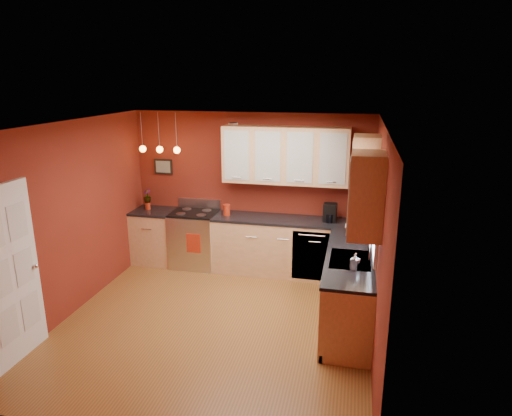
% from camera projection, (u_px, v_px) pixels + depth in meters
% --- Properties ---
extents(floor, '(4.20, 4.20, 0.00)m').
position_uv_depth(floor, '(215.00, 323.00, 6.05)').
color(floor, '#915A2A').
rests_on(floor, ground).
extents(ceiling, '(4.00, 4.20, 0.02)m').
position_uv_depth(ceiling, '(210.00, 125.00, 5.33)').
color(ceiling, silver).
rests_on(ceiling, wall_back).
extents(wall_back, '(4.00, 0.02, 2.60)m').
position_uv_depth(wall_back, '(251.00, 191.00, 7.66)').
color(wall_back, maroon).
rests_on(wall_back, floor).
extents(wall_front, '(4.00, 0.02, 2.60)m').
position_uv_depth(wall_front, '(134.00, 311.00, 3.72)').
color(wall_front, maroon).
rests_on(wall_front, floor).
extents(wall_left, '(0.02, 4.20, 2.60)m').
position_uv_depth(wall_left, '(70.00, 220.00, 6.11)').
color(wall_left, maroon).
rests_on(wall_left, floor).
extents(wall_right, '(0.02, 4.20, 2.60)m').
position_uv_depth(wall_right, '(378.00, 242.00, 5.27)').
color(wall_right, maroon).
rests_on(wall_right, floor).
extents(base_cabinets_back_left, '(0.70, 0.60, 0.90)m').
position_uv_depth(base_cabinets_back_left, '(155.00, 237.00, 7.96)').
color(base_cabinets_back_left, '#E7AD7C').
rests_on(base_cabinets_back_left, floor).
extents(base_cabinets_back_right, '(2.54, 0.60, 0.90)m').
position_uv_depth(base_cabinets_back_right, '(290.00, 248.00, 7.46)').
color(base_cabinets_back_right, '#E7AD7C').
rests_on(base_cabinets_back_right, floor).
extents(base_cabinets_right, '(0.60, 2.10, 0.90)m').
position_uv_depth(base_cabinets_right, '(348.00, 290.00, 5.99)').
color(base_cabinets_right, '#E7AD7C').
rests_on(base_cabinets_right, floor).
extents(counter_back_left, '(0.70, 0.62, 0.04)m').
position_uv_depth(counter_back_left, '(154.00, 211.00, 7.83)').
color(counter_back_left, black).
rests_on(counter_back_left, base_cabinets_back_left).
extents(counter_back_right, '(2.54, 0.62, 0.04)m').
position_uv_depth(counter_back_right, '(291.00, 220.00, 7.33)').
color(counter_back_right, black).
rests_on(counter_back_right, base_cabinets_back_right).
extents(counter_right, '(0.62, 2.10, 0.04)m').
position_uv_depth(counter_right, '(350.00, 256.00, 5.86)').
color(counter_right, black).
rests_on(counter_right, base_cabinets_right).
extents(gas_range, '(0.76, 0.64, 1.11)m').
position_uv_depth(gas_range, '(195.00, 238.00, 7.80)').
color(gas_range, silver).
rests_on(gas_range, floor).
extents(dishwasher_front, '(0.60, 0.02, 0.80)m').
position_uv_depth(dishwasher_front, '(311.00, 256.00, 7.11)').
color(dishwasher_front, silver).
rests_on(dishwasher_front, base_cabinets_back_right).
extents(sink, '(0.50, 0.70, 0.33)m').
position_uv_depth(sink, '(350.00, 261.00, 5.72)').
color(sink, gray).
rests_on(sink, counter_right).
extents(window, '(0.06, 1.02, 1.22)m').
position_uv_depth(window, '(377.00, 203.00, 5.45)').
color(window, white).
rests_on(window, wall_right).
extents(door_left_wall, '(0.12, 0.82, 2.05)m').
position_uv_depth(door_left_wall, '(11.00, 275.00, 5.05)').
color(door_left_wall, white).
rests_on(door_left_wall, floor).
extents(upper_cabinets_back, '(2.00, 0.35, 0.90)m').
position_uv_depth(upper_cabinets_back, '(285.00, 155.00, 7.19)').
color(upper_cabinets_back, '#E7AD7C').
rests_on(upper_cabinets_back, wall_back).
extents(upper_cabinets_right, '(0.35, 1.95, 0.90)m').
position_uv_depth(upper_cabinets_right, '(366.00, 181.00, 5.44)').
color(upper_cabinets_right, '#E7AD7C').
rests_on(upper_cabinets_right, wall_right).
extents(wall_picture, '(0.32, 0.03, 0.26)m').
position_uv_depth(wall_picture, '(163.00, 167.00, 7.87)').
color(wall_picture, black).
rests_on(wall_picture, wall_back).
extents(pendant_lights, '(0.71, 0.11, 0.66)m').
position_uv_depth(pendant_lights, '(160.00, 149.00, 7.44)').
color(pendant_lights, gray).
rests_on(pendant_lights, ceiling).
extents(red_canister, '(0.12, 0.12, 0.19)m').
position_uv_depth(red_canister, '(227.00, 210.00, 7.51)').
color(red_canister, '#AC2712').
rests_on(red_canister, counter_back_right).
extents(red_vase, '(0.09, 0.09, 0.14)m').
position_uv_depth(red_vase, '(148.00, 205.00, 7.85)').
color(red_vase, '#AC2712').
rests_on(red_vase, counter_back_left).
extents(flowers, '(0.16, 0.16, 0.23)m').
position_uv_depth(flowers, '(147.00, 196.00, 7.81)').
color(flowers, '#AC2712').
rests_on(flowers, red_vase).
extents(coffee_maker, '(0.22, 0.21, 0.29)m').
position_uv_depth(coffee_maker, '(330.00, 213.00, 7.17)').
color(coffee_maker, black).
rests_on(coffee_maker, counter_back_right).
extents(soap_pump, '(0.12, 0.12, 0.20)m').
position_uv_depth(soap_pump, '(355.00, 262.00, 5.39)').
color(soap_pump, silver).
rests_on(soap_pump, counter_right).
extents(dish_towel, '(0.24, 0.02, 0.33)m').
position_uv_depth(dish_towel, '(193.00, 243.00, 7.46)').
color(dish_towel, '#AC2712').
rests_on(dish_towel, gas_range).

